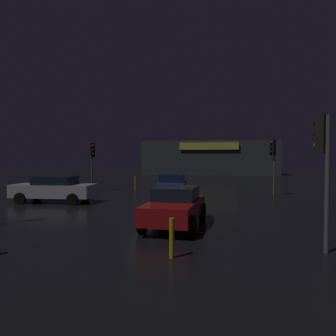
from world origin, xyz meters
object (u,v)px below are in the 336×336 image
(traffic_signal_main, at_px, (323,152))
(car_near, at_px, (175,206))
(traffic_signal_cross_right, at_px, (273,154))
(traffic_signal_cross_left, at_px, (92,155))
(store_building, at_px, (210,158))
(car_far, at_px, (54,189))
(car_crossing, at_px, (172,185))

(traffic_signal_main, height_order, car_near, traffic_signal_main)
(traffic_signal_cross_right, distance_m, car_near, 11.77)
(traffic_signal_main, distance_m, traffic_signal_cross_left, 18.54)
(store_building, xyz_separation_m, car_far, (-7.48, -31.45, -1.65))
(traffic_signal_cross_left, bearing_deg, traffic_signal_cross_right, -3.53)
(traffic_signal_main, distance_m, car_near, 5.45)
(traffic_signal_main, bearing_deg, traffic_signal_cross_right, 87.52)
(store_building, bearing_deg, traffic_signal_cross_right, -78.68)
(car_far, bearing_deg, traffic_signal_cross_right, 23.05)
(traffic_signal_main, xyz_separation_m, car_crossing, (-5.91, 11.28, -1.96))
(car_far, bearing_deg, car_crossing, 30.91)
(store_building, height_order, car_crossing, store_building)
(traffic_signal_cross_right, height_order, car_crossing, traffic_signal_cross_right)
(store_building, relative_size, car_far, 4.17)
(car_crossing, bearing_deg, store_building, 87.40)
(car_near, bearing_deg, store_building, 90.36)
(car_far, bearing_deg, car_near, -33.29)
(traffic_signal_cross_right, bearing_deg, traffic_signal_cross_left, 176.47)
(traffic_signal_main, bearing_deg, car_far, 148.07)
(store_building, distance_m, traffic_signal_cross_right, 26.57)
(traffic_signal_main, xyz_separation_m, car_far, (-12.13, 7.56, -1.95))
(traffic_signal_cross_right, xyz_separation_m, car_far, (-12.69, -5.40, -2.02))
(car_far, height_order, car_crossing, car_far)
(traffic_signal_cross_left, height_order, car_crossing, traffic_signal_cross_left)
(car_near, distance_m, car_far, 9.22)
(car_far, bearing_deg, store_building, 76.62)
(store_building, distance_m, car_near, 36.55)
(traffic_signal_cross_right, distance_m, car_crossing, 6.99)
(traffic_signal_cross_right, distance_m, car_far, 13.94)
(traffic_signal_cross_left, distance_m, car_crossing, 7.25)
(car_near, height_order, car_far, car_far)
(traffic_signal_cross_left, relative_size, car_far, 0.78)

